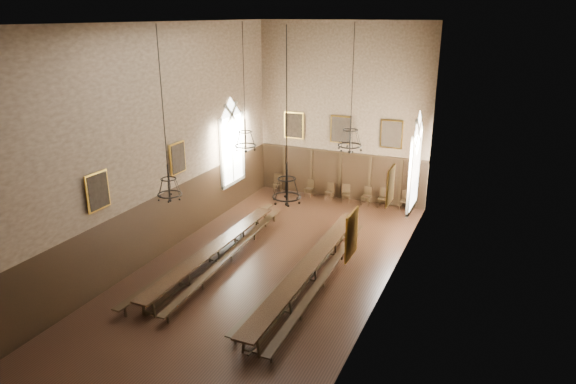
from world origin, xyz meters
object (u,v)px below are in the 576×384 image
Objects in this scene: table_left at (215,255)px; chair_7 at (405,204)px; bench_left_inner at (231,256)px; chandelier_front_left at (169,183)px; chair_3 at (330,194)px; table_right at (309,272)px; chair_2 at (309,191)px; chair_6 at (383,202)px; chandelier_back_left at (245,138)px; chair_5 at (366,199)px; chair_0 at (278,186)px; chandelier_front_right at (287,186)px; bench_left_outer at (210,250)px; chandelier_back_right at (350,138)px; bench_right_outer at (324,280)px; bench_right_inner at (296,274)px; chair_4 at (346,197)px.

chair_7 is at bearing 57.24° from table_left.
bench_left_inner is at bearing 29.77° from table_left.
chandelier_front_left reaches higher than bench_left_inner.
chair_3 reaches higher than bench_left_inner.
chair_7 is (1.68, 8.69, -0.10)m from table_right.
table_right is 9.34m from chair_2.
chandelier_front_left reaches higher than chair_7.
chair_6 is 8.46m from chandelier_back_left.
chandelier_front_left reaches higher than chair_3.
chair_5 is 1.96m from chair_7.
chair_0 is 1.88m from chair_2.
chair_5 is 11.81m from chandelier_front_right.
chandelier_front_left is at bearing -82.75° from chair_2.
chandelier_front_right reaches higher than chair_3.
table_left is 3.96m from table_right.
chair_7 reaches higher than chair_3.
chandelier_front_left is 1.07× the size of chandelier_front_right.
bench_left_outer is at bearing 174.76° from bench_left_inner.
chair_6 is 0.21× the size of chandelier_back_right.
chandelier_front_right reaches higher than chair_0.
chair_0 is 1.02× the size of chair_5.
bench_right_outer is 2.12× the size of chandelier_back_right.
bench_left_outer is 3.98m from bench_right_inner.
chair_6 is at bearing -18.04° from chair_0.
bench_right_outer is 1.98× the size of chandelier_front_right.
bench_right_outer is 10.41× the size of chair_5.
chandelier_front_left is (-1.49, -11.50, 3.90)m from chair_3.
table_right is 2.03× the size of chandelier_front_right.
chandelier_front_right is (-0.24, -5.45, -0.31)m from chandelier_back_right.
bench_right_outer is at bearing -86.77° from chandelier_back_right.
chair_3 is 3.98m from chair_7.
table_right is at bearing -35.13° from chandelier_back_left.
chandelier_back_right is (4.36, 3.13, 4.40)m from table_left.
bench_left_inner is 1.92× the size of chandelier_back_left.
table_right is 8.75m from chair_4.
chandelier_front_left is at bearing -108.97° from chair_7.
chair_7 reaches higher than bench_right_outer.
chair_2 is at bearing 108.49° from bench_right_inner.
bench_left_inner is 10.67× the size of chair_2.
bench_right_inner is at bearing -170.29° from table_right.
table_right is 10.22m from chair_0.
chair_5 is 0.18× the size of chandelier_front_left.
bench_right_outer is at bearing -5.02° from bench_left_outer.
chandelier_front_left reaches higher than chair_6.
chair_2 is 5.11m from chair_7.
chandelier_back_right is (0.90, 3.15, 4.50)m from bench_right_inner.
chair_6 is (3.99, -0.04, 0.02)m from chair_2.
chandelier_back_left reaches higher than bench_left_inner.
chair_5 is (3.15, -0.02, 0.01)m from chair_2.
table_left is 4.68m from chandelier_front_left.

